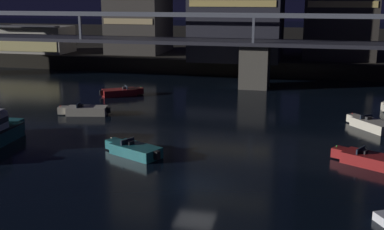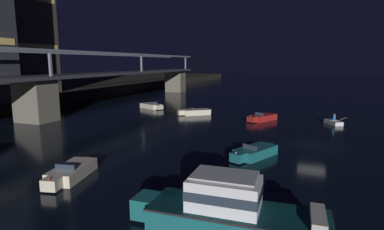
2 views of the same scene
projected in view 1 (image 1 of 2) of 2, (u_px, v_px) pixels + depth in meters
The scene contains 9 objects.
ground_plane at pixel (195, 184), 30.58m from camera, with size 400.00×400.00×0.00m, color black.
far_riverbank at pixel (278, 44), 107.94m from camera, with size 240.00×80.00×2.20m, color black.
river_bridge at pixel (255, 52), 61.79m from camera, with size 97.20×6.40×9.38m.
waterfront_pavilion at pixel (35, 39), 81.73m from camera, with size 12.40×7.40×4.70m.
speedboat_near_right at pixel (85, 111), 48.37m from camera, with size 5.21×2.60×1.16m.
speedboat_mid_left at pixel (134, 150), 36.09m from camera, with size 4.98×3.32×1.16m.
speedboat_mid_center at pixel (121, 92), 57.47m from camera, with size 4.78×3.83×1.16m.
speedboat_mid_right at pixel (371, 124), 43.21m from camera, with size 4.00×4.68×1.16m.
speedboat_far_left at pixel (369, 159), 33.99m from camera, with size 4.89×3.54×1.16m.
Camera 1 is at (6.46, -27.87, 11.68)m, focal length 45.14 mm.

